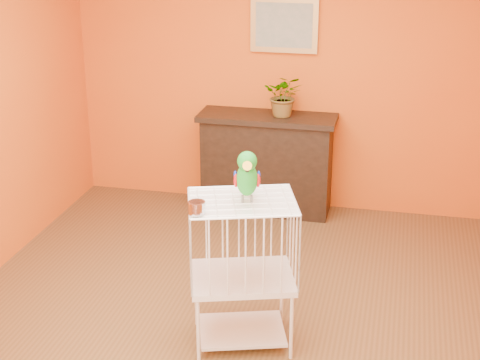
# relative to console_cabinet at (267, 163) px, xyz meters

# --- Properties ---
(ground) EXTENTS (4.50, 4.50, 0.00)m
(ground) POSITION_rel_console_cabinet_xyz_m (0.11, -2.03, -0.48)
(ground) COLOR brown
(ground) RESTS_ON ground
(room_shell) EXTENTS (4.50, 4.50, 4.50)m
(room_shell) POSITION_rel_console_cabinet_xyz_m (0.11, -2.03, 1.11)
(room_shell) COLOR #CF5713
(room_shell) RESTS_ON ground
(console_cabinet) EXTENTS (1.28, 0.46, 0.95)m
(console_cabinet) POSITION_rel_console_cabinet_xyz_m (0.00, 0.00, 0.00)
(console_cabinet) COLOR black
(console_cabinet) RESTS_ON ground
(potted_plant) EXTENTS (0.37, 0.40, 0.30)m
(potted_plant) POSITION_rel_console_cabinet_xyz_m (0.15, 0.00, 0.63)
(potted_plant) COLOR #26722D
(potted_plant) RESTS_ON console_cabinet
(framed_picture) EXTENTS (0.62, 0.04, 0.50)m
(framed_picture) POSITION_rel_console_cabinet_xyz_m (0.11, 0.19, 1.27)
(framed_picture) COLOR #AF7E3E
(framed_picture) RESTS_ON room_shell
(birdcage) EXTENTS (0.79, 0.69, 1.03)m
(birdcage) POSITION_rel_console_cabinet_xyz_m (0.27, -2.26, 0.06)
(birdcage) COLOR silver
(birdcage) RESTS_ON ground
(feed_cup) EXTENTS (0.11, 0.11, 0.07)m
(feed_cup) POSITION_rel_console_cabinet_xyz_m (0.05, -2.53, 0.60)
(feed_cup) COLOR silver
(feed_cup) RESTS_ON birdcage
(parrot) EXTENTS (0.18, 0.32, 0.35)m
(parrot) POSITION_rel_console_cabinet_xyz_m (0.31, -2.28, 0.73)
(parrot) COLOR #59544C
(parrot) RESTS_ON birdcage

